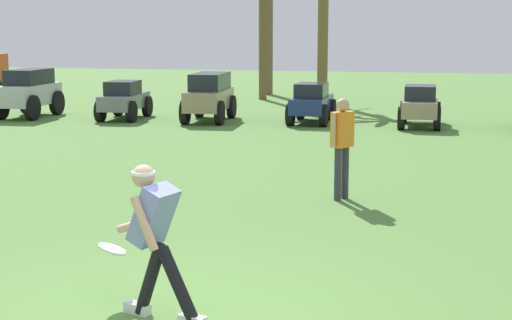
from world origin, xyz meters
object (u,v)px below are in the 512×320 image
object	(u,v)px
parked_car_slot_a	(29,92)
parked_car_slot_d	(312,102)
teammate_near_sideline	(342,139)
frisbee_thrower	(155,234)
parked_car_slot_c	(209,95)
parked_car_slot_b	(124,99)
palm_tree_right_of_centre	(323,10)
frisbee_in_flight	(112,249)
parked_car_slot_e	(420,105)

from	to	relation	value
parked_car_slot_a	parked_car_slot_d	distance (m)	8.31
teammate_near_sideline	frisbee_thrower	bearing A→B (deg)	-101.25
frisbee_thrower	parked_car_slot_d	size ratio (longest dim) A/B	0.64
parked_car_slot_c	parked_car_slot_d	world-z (taller)	parked_car_slot_c
parked_car_slot_b	palm_tree_right_of_centre	world-z (taller)	palm_tree_right_of_centre
parked_car_slot_b	parked_car_slot_c	bearing A→B (deg)	2.63
frisbee_thrower	teammate_near_sideline	xyz separation A→B (m)	(1.06, 5.35, 0.14)
frisbee_thrower	teammate_near_sideline	world-z (taller)	teammate_near_sideline
frisbee_thrower	parked_car_slot_a	world-z (taller)	frisbee_thrower
parked_car_slot_c	palm_tree_right_of_centre	xyz separation A→B (m)	(2.38, 5.71, 2.45)
frisbee_in_flight	palm_tree_right_of_centre	world-z (taller)	palm_tree_right_of_centre
parked_car_slot_a	parked_car_slot_e	xyz separation A→B (m)	(11.22, 0.27, -0.18)
teammate_near_sideline	palm_tree_right_of_centre	distance (m)	15.41
parked_car_slot_a	parked_car_slot_c	distance (m)	5.42
parked_car_slot_a	teammate_near_sideline	bearing A→B (deg)	-41.61
frisbee_in_flight	parked_car_slot_d	world-z (taller)	parked_car_slot_d
parked_car_slot_e	palm_tree_right_of_centre	distance (m)	7.14
parked_car_slot_a	palm_tree_right_of_centre	bearing A→B (deg)	37.40
parked_car_slot_a	parked_car_slot_e	bearing A→B (deg)	1.37
frisbee_thrower	teammate_near_sideline	size ratio (longest dim) A/B	0.91
frisbee_thrower	parked_car_slot_b	size ratio (longest dim) A/B	0.63
frisbee_thrower	frisbee_in_flight	distance (m)	0.77
palm_tree_right_of_centre	frisbee_in_flight	bearing A→B (deg)	-87.74
parked_car_slot_a	parked_car_slot_c	xyz separation A→B (m)	(5.42, 0.25, -0.02)
frisbee_in_flight	parked_car_slot_a	bearing A→B (deg)	121.43
frisbee_thrower	parked_car_slot_d	bearing A→B (deg)	93.37
parked_car_slot_e	parked_car_slot_a	bearing A→B (deg)	-178.63
parked_car_slot_b	parked_car_slot_a	bearing A→B (deg)	-177.43
parked_car_slot_a	parked_car_slot_d	size ratio (longest dim) A/B	1.07
parked_car_slot_d	parked_car_slot_e	size ratio (longest dim) A/B	1.00
parked_car_slot_e	palm_tree_right_of_centre	size ratio (longest dim) A/B	0.42
parked_car_slot_a	parked_car_slot_b	size ratio (longest dim) A/B	1.05
parked_car_slot_d	palm_tree_right_of_centre	bearing A→B (deg)	95.19
parked_car_slot_a	parked_car_slot_c	size ratio (longest dim) A/B	0.97
parked_car_slot_e	teammate_near_sideline	bearing A→B (deg)	-96.03
frisbee_thrower	parked_car_slot_e	xyz separation A→B (m)	(2.05, 14.71, -0.23)
frisbee_in_flight	parked_car_slot_d	distance (m)	14.47
teammate_near_sideline	parked_car_slot_b	size ratio (longest dim) A/B	0.69
parked_car_slot_d	frisbee_thrower	bearing A→B (deg)	-86.63
frisbee_in_flight	parked_car_slot_b	world-z (taller)	parked_car_slot_b
parked_car_slot_c	palm_tree_right_of_centre	world-z (taller)	palm_tree_right_of_centre
parked_car_slot_b	frisbee_thrower	bearing A→B (deg)	-66.73
palm_tree_right_of_centre	parked_car_slot_d	bearing A→B (deg)	-84.81
frisbee_in_flight	parked_car_slot_c	world-z (taller)	parked_car_slot_c
parked_car_slot_b	parked_car_slot_d	bearing A→B (deg)	3.13
parked_car_slot_b	teammate_near_sideline	bearing A→B (deg)	-51.51
frisbee_thrower	parked_car_slot_e	bearing A→B (deg)	82.05
parked_car_slot_b	frisbee_in_flight	bearing A→B (deg)	-68.17
frisbee_in_flight	parked_car_slot_c	distance (m)	14.64
parked_car_slot_a	parked_car_slot_c	bearing A→B (deg)	2.60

